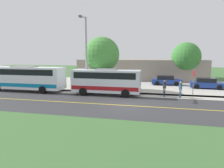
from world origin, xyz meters
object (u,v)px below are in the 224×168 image
Objects in this scene: stop_sign at (194,78)px; parked_car_far at (207,83)px; tree_lot_edge at (186,57)px; commercial_building at (141,69)px; shuttle_bus_front at (106,80)px; transit_bus_rear at (25,77)px; pedestrian_with_bags at (180,89)px; parked_car_near at (166,80)px; pedestrian_waiting at (164,88)px; street_light_pole at (86,52)px; tree_curbside at (102,55)px.

stop_sign is 6.14m from parked_car_far.
tree_lot_edge is 8.92m from commercial_building.
transit_bus_rear reaches higher than shuttle_bus_front.
stop_sign is 0.44× the size of tree_lot_edge.
shuttle_bus_front is at bearing -80.87° from stop_sign.
commercial_building is (-16.72, -5.47, 0.89)m from pedestrian_with_bags.
shuttle_bus_front is 9.84m from stop_sign.
tree_lot_edge is at bearing 140.06° from parked_car_near.
transit_bus_rear is 17.21m from pedestrian_waiting.
transit_bus_rear is at bearing -63.03° from parked_car_near.
street_light_pole is 2.00× the size of parked_car_near.
transit_bus_rear is at bearing -38.39° from commercial_building.
shuttle_bus_front is 0.89× the size of street_light_pole.
pedestrian_with_bags is 2.31m from stop_sign.
transit_bus_rear is 3.57× the size of stop_sign.
tree_lot_edge is (-12.72, 2.14, 3.26)m from pedestrian_with_bags.
tree_lot_edge is (-10.00, 11.65, -0.37)m from tree_curbside.
parked_car_far is at bearing 106.54° from tree_curbside.
pedestrian_waiting is at bearing 92.69° from shuttle_bus_front.
pedestrian_with_bags is at bearing 84.40° from pedestrian_waiting.
pedestrian_waiting is 0.41× the size of parked_car_near.
commercial_building is at bearing 162.25° from street_light_pole.
parked_car_near is at bearing -111.50° from parked_car_far.
parked_car_near is 0.67× the size of tree_lot_edge.
street_light_pole is at bearing -26.42° from tree_curbside.
tree_curbside is 0.30× the size of commercial_building.
parked_car_far is 7.20m from tree_lot_edge.
pedestrian_with_bags is at bearing 88.91° from street_light_pole.
tree_curbside is (-1.30, -11.03, 2.62)m from stop_sign.
pedestrian_with_bags is at bearing 74.06° from tree_curbside.
shuttle_bus_front reaches higher than parked_car_near.
commercial_building is at bearing 163.91° from tree_curbside.
parked_car_near is at bearing 116.97° from transit_bus_rear.
shuttle_bus_front is 17.08m from commercial_building.
shuttle_bus_front is at bearing 90.15° from transit_bus_rear.
street_light_pole is (-0.04, -9.10, 3.89)m from pedestrian_waiting.
stop_sign is (-1.59, 20.37, 0.23)m from transit_bus_rear.
shuttle_bus_front is 1.78× the size of parked_car_near.
tree_lot_edge reaches higher than parked_car_near.
tree_curbside reaches higher than stop_sign.
pedestrian_waiting is (-0.31, 6.53, -0.66)m from shuttle_bus_front.
transit_bus_rear is at bearing -58.45° from tree_lot_edge.
street_light_pole reaches higher than pedestrian_waiting.
street_light_pole is at bearing 92.66° from transit_bus_rear.
tree_lot_edge is at bearing 62.27° from commercial_building.
parked_car_far is (-6.96, 23.05, -1.04)m from transit_bus_rear.
transit_bus_rear is at bearing -89.85° from shuttle_bus_front.
pedestrian_waiting is at bearing -16.83° from tree_lot_edge.
parked_car_near and parked_car_far have the same top height.
street_light_pole reaches higher than stop_sign.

